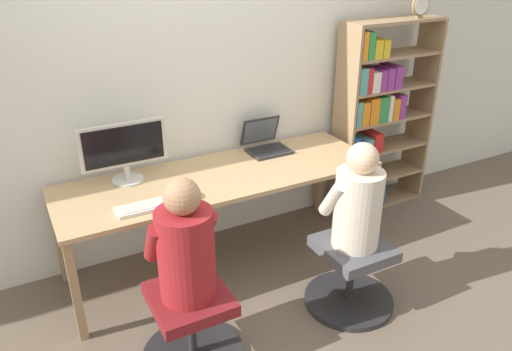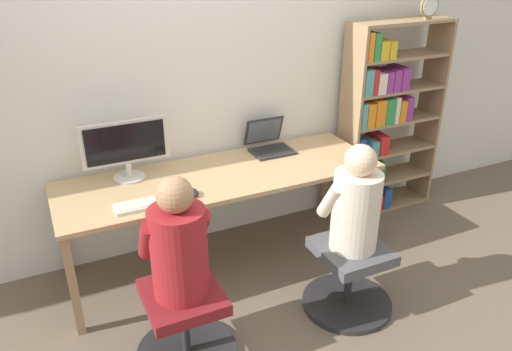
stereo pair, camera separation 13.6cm
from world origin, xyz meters
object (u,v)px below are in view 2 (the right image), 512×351
at_px(keyboard, 150,203).
at_px(desk_clock, 429,6).
at_px(desktop_monitor, 126,148).
at_px(person_at_monitor, 178,245).
at_px(person_at_laptop, 356,204).
at_px(office_chair_right, 349,277).
at_px(bookshelf, 381,123).
at_px(laptop, 269,144).
at_px(office_chair_left, 185,325).

xyz_separation_m(keyboard, desk_clock, (2.31, 0.35, 0.97)).
relative_size(desktop_monitor, person_at_monitor, 0.83).
bearing_deg(desk_clock, person_at_laptop, -143.09).
bearing_deg(office_chair_right, bookshelf, 46.23).
relative_size(laptop, office_chair_left, 0.53).
xyz_separation_m(office_chair_left, person_at_laptop, (1.08, -0.02, 0.53)).
bearing_deg(person_at_monitor, laptop, 44.38).
bearing_deg(person_at_monitor, keyboard, 90.98).
relative_size(office_chair_right, person_at_laptop, 0.86).
height_order(person_at_monitor, bookshelf, bookshelf).
bearing_deg(desk_clock, person_at_monitor, -158.84).
relative_size(laptop, person_at_laptop, 0.45).
relative_size(office_chair_left, bookshelf, 0.36).
bearing_deg(person_at_monitor, office_chair_left, -90.00).
xyz_separation_m(keyboard, office_chair_right, (1.08, -0.58, -0.50)).
height_order(bookshelf, desk_clock, desk_clock).
bearing_deg(desktop_monitor, laptop, 1.82).
distance_m(person_at_laptop, desk_clock, 1.80).
bearing_deg(bookshelf, desk_clock, -12.63).
bearing_deg(desk_clock, office_chair_right, -142.94).
height_order(office_chair_left, person_at_monitor, person_at_monitor).
bearing_deg(keyboard, desk_clock, 8.52).
distance_m(keyboard, person_at_laptop, 1.23).
height_order(office_chair_right, person_at_monitor, person_at_monitor).
bearing_deg(bookshelf, office_chair_left, -154.66).
xyz_separation_m(office_chair_left, person_at_monitor, (0.00, 0.01, 0.53)).
distance_m(office_chair_right, desk_clock, 2.12).
relative_size(person_at_monitor, bookshelf, 0.43).
height_order(desktop_monitor, office_chair_left, desktop_monitor).
height_order(laptop, keyboard, laptop).
height_order(office_chair_right, bookshelf, bookshelf).
xyz_separation_m(desktop_monitor, person_at_laptop, (1.12, -0.99, -0.18)).
bearing_deg(office_chair_right, keyboard, 152.04).
relative_size(desktop_monitor, office_chair_left, 0.98).
bearing_deg(desk_clock, bookshelf, 167.37).
height_order(desktop_monitor, office_chair_right, desktop_monitor).
xyz_separation_m(desktop_monitor, office_chair_left, (0.04, -0.97, -0.71)).
distance_m(person_at_laptop, bookshelf, 1.36).
bearing_deg(person_at_monitor, desktop_monitor, 92.54).
relative_size(office_chair_right, person_at_monitor, 0.85).
bearing_deg(person_at_monitor, bookshelf, 25.23).
distance_m(person_at_monitor, desk_clock, 2.64).
relative_size(office_chair_left, person_at_laptop, 0.86).
height_order(laptop, person_at_laptop, person_at_laptop).
distance_m(keyboard, person_at_monitor, 0.54).
xyz_separation_m(bookshelf, desk_clock, (0.28, -0.06, 0.91)).
relative_size(person_at_laptop, desk_clock, 3.67).
bearing_deg(office_chair_left, desktop_monitor, 92.52).
distance_m(bookshelf, desk_clock, 0.95).
bearing_deg(person_at_laptop, person_at_monitor, 178.51).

